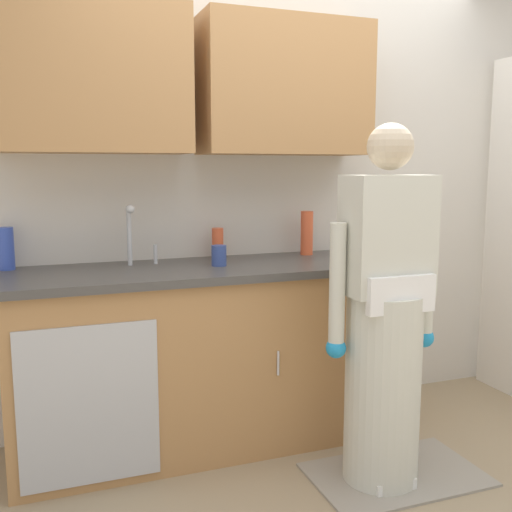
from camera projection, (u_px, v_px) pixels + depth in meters
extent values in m
plane|color=#998466|center=(365.00, 489.00, 2.65)|extent=(9.00, 9.00, 0.00)
cube|color=beige|center=(278.00, 182.00, 3.42)|extent=(4.80, 0.10, 2.70)
cube|color=#B27F4C|center=(92.00, 78.00, 2.79)|extent=(0.91, 0.34, 0.70)
cube|color=#B27F4C|center=(285.00, 88.00, 3.13)|extent=(0.91, 0.34, 0.70)
cube|color=#B27F4C|center=(204.00, 359.00, 3.04)|extent=(1.90, 0.60, 0.90)
cube|color=#B7BABF|center=(90.00, 406.00, 2.56)|extent=(0.60, 0.01, 0.72)
cylinder|color=silver|center=(278.00, 363.00, 2.85)|extent=(0.01, 0.01, 0.12)
cylinder|color=silver|center=(356.00, 354.00, 2.99)|extent=(0.01, 0.01, 0.12)
cube|color=#474442|center=(203.00, 270.00, 2.97)|extent=(1.96, 0.66, 0.04)
cube|color=#B7BABF|center=(143.00, 275.00, 2.87)|extent=(0.50, 0.36, 0.03)
cylinder|color=#B7BABF|center=(129.00, 236.00, 2.97)|extent=(0.02, 0.02, 0.30)
sphere|color=#B7BABF|center=(130.00, 209.00, 2.89)|extent=(0.04, 0.04, 0.04)
cylinder|color=#B7BABF|center=(155.00, 254.00, 3.03)|extent=(0.02, 0.02, 0.10)
cube|color=white|center=(382.00, 475.00, 2.71)|extent=(0.20, 0.26, 0.06)
cylinder|color=beige|center=(382.00, 389.00, 2.67)|extent=(0.34, 0.34, 0.88)
cube|color=beige|center=(387.00, 235.00, 2.56)|extent=(0.38, 0.22, 0.52)
sphere|color=#C7B294|center=(390.00, 147.00, 2.51)|extent=(0.20, 0.20, 0.20)
cube|color=white|center=(401.00, 295.00, 2.49)|extent=(0.32, 0.04, 0.16)
cylinder|color=beige|center=(337.00, 286.00, 2.54)|extent=(0.07, 0.07, 0.55)
sphere|color=#1E8CCC|center=(336.00, 348.00, 2.58)|extent=(0.09, 0.09, 0.09)
cylinder|color=beige|center=(427.00, 279.00, 2.69)|extent=(0.07, 0.07, 0.55)
sphere|color=#1E8CCC|center=(424.00, 338.00, 2.73)|extent=(0.09, 0.09, 0.09)
cube|color=gray|center=(396.00, 475.00, 2.76)|extent=(0.80, 0.50, 0.01)
cylinder|color=#334CB2|center=(6.00, 249.00, 2.84)|extent=(0.07, 0.07, 0.21)
cylinder|color=#E05933|center=(218.00, 243.00, 3.20)|extent=(0.06, 0.06, 0.17)
cylinder|color=#E05933|center=(307.00, 233.00, 3.34)|extent=(0.07, 0.07, 0.25)
cylinder|color=#33478C|center=(219.00, 256.00, 2.97)|extent=(0.08, 0.08, 0.10)
cube|color=silver|center=(343.00, 256.00, 3.29)|extent=(0.14, 0.22, 0.01)
cube|color=#4CBF4C|center=(345.00, 262.00, 3.01)|extent=(0.11, 0.07, 0.03)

